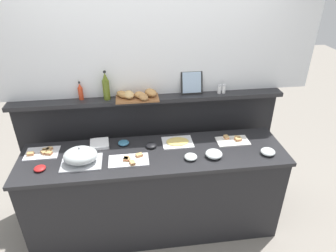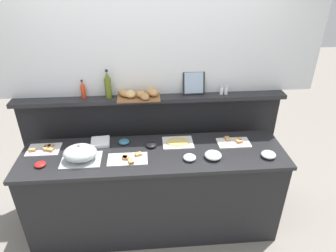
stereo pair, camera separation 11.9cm
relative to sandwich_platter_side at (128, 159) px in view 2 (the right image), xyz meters
The scene contains 22 objects.
ground_plane 1.18m from the sandwich_platter_side, 72.00° to the left, with size 12.00×12.00×0.00m, color gray.
buffet_counter 0.53m from the sandwich_platter_side, 21.38° to the left, with size 2.38×0.62×0.92m.
back_ledge_unit 0.67m from the sandwich_platter_side, 68.74° to the left, with size 2.62×0.22×1.29m.
upper_wall_panel 1.20m from the sandwich_platter_side, 69.52° to the left, with size 3.22×0.08×1.31m, color silver.
sandwich_platter_side is the anchor object (origin of this frame).
sandwich_platter_rear 0.79m from the sandwich_platter_side, 164.55° to the left, with size 0.29×0.20×0.04m.
sandwich_platter_front 1.00m from the sandwich_platter_side, 10.95° to the left, with size 0.30×0.17×0.04m.
cold_cuts_platter 0.51m from the sandwich_platter_side, 26.77° to the left, with size 0.29×0.22×0.02m.
serving_cloche 0.41m from the sandwich_platter_side, behind, with size 0.34×0.24×0.17m.
glass_bowl_large 0.53m from the sandwich_platter_side, ahead, with size 0.11×0.11×0.04m.
glass_bowl_medium 0.74m from the sandwich_platter_side, ahead, with size 0.15×0.15×0.06m.
glass_bowl_small 1.23m from the sandwich_platter_side, ahead, with size 0.13×0.13×0.05m.
condiment_bowl_red 0.74m from the sandwich_platter_side, behind, with size 0.10×0.10×0.03m, color red.
condiment_bowl_teal 0.28m from the sandwich_platter_side, 43.03° to the left, with size 0.10×0.10×0.04m, color black.
condiment_bowl_cream 0.27m from the sandwich_platter_side, 100.08° to the left, with size 0.10×0.10×0.04m, color teal.
napkin_stack 0.39m from the sandwich_platter_side, 133.58° to the left, with size 0.17×0.17×0.03m, color white.
hot_sauce_bottle 0.80m from the sandwich_platter_side, 127.93° to the left, with size 0.04×0.04×0.18m.
olive_oil_bottle 0.72m from the sandwich_platter_side, 109.05° to the left, with size 0.06×0.06×0.28m.
salt_shaker 1.11m from the sandwich_platter_side, 28.79° to the left, with size 0.03×0.03×0.09m.
pepper_shaker 1.15m from the sandwich_platter_side, 27.66° to the left, with size 0.03×0.03×0.09m.
bread_basket 0.63m from the sandwich_platter_side, 77.20° to the left, with size 0.42×0.29×0.08m.
framed_picture 0.96m from the sandwich_platter_side, 40.11° to the left, with size 0.21×0.07×0.23m.
Camera 2 is at (-0.05, -2.24, 2.47)m, focal length 32.27 mm.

